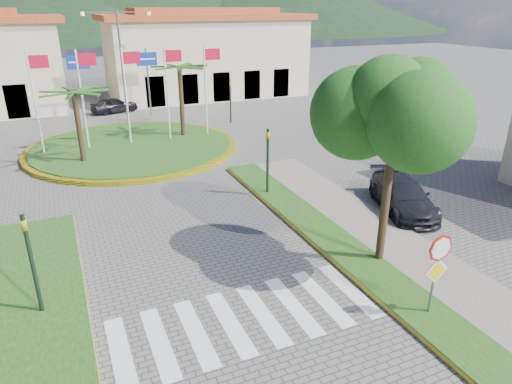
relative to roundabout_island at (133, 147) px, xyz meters
name	(u,v)px	position (x,y,z in m)	size (l,w,h in m)	color
sidewalk_right	(456,305)	(6.00, -20.00, -0.09)	(4.00, 28.00, 0.15)	gray
verge_right	(425,314)	(4.80, -20.00, -0.08)	(1.60, 28.00, 0.18)	#184213
crosswalk	(243,319)	(0.00, -18.00, -0.16)	(8.00, 3.00, 0.01)	silver
roundabout_island	(133,147)	(0.00, 0.00, 0.00)	(12.70, 12.70, 6.00)	yellow
stop_sign	(438,263)	(4.90, -20.04, 1.62)	(0.80, 0.11, 2.65)	slate
deciduous_tree	(396,115)	(5.50, -17.00, 5.01)	(3.60, 3.60, 6.80)	black
traffic_light_left	(31,256)	(-5.20, -15.50, 1.77)	(0.15, 0.18, 3.20)	black
traffic_light_right	(268,156)	(4.50, -10.00, 1.77)	(0.15, 0.18, 3.20)	black
traffic_light_far	(230,97)	(8.00, 4.00, 1.77)	(0.18, 0.15, 3.20)	black
direction_sign_west	(80,74)	(-2.00, 8.97, 3.36)	(1.60, 0.14, 5.20)	slate
direction_sign_east	(147,71)	(3.00, 8.97, 3.36)	(1.60, 0.14, 5.20)	slate
street_lamp_centre	(122,60)	(1.00, 8.00, 4.33)	(4.80, 0.16, 8.00)	slate
building_right	(205,54)	(10.00, 16.00, 3.73)	(19.08, 9.54, 8.05)	beige
hill_far_east	(290,2)	(70.00, 113.00, 8.83)	(120.00, 120.00, 18.00)	black
hill_near_back	(13,6)	(-10.00, 108.00, 7.83)	(110.00, 110.00, 16.00)	black
car_dark_a	(114,105)	(0.45, 11.17, 0.47)	(1.51, 3.75, 1.28)	black
car_dark_b	(145,99)	(3.29, 12.96, 0.43)	(1.28, 3.67, 1.21)	black
car_side_right	(403,195)	(9.14, -13.84, 0.51)	(1.90, 4.68, 1.36)	black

